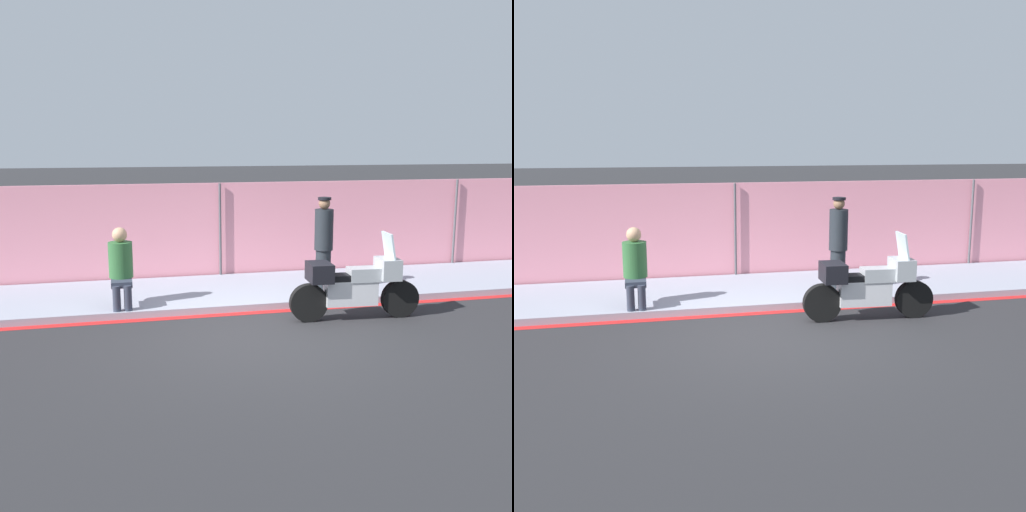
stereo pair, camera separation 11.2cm
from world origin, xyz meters
The scene contains 7 objects.
ground_plane centered at (0.00, 0.00, 0.00)m, with size 120.00×120.00×0.00m, color #262628.
sidewalk centered at (0.00, 2.55, 0.06)m, with size 39.91×2.44×0.12m.
curb_paint_stripe centered at (0.00, 1.24, 0.00)m, with size 39.91×0.18×0.01m.
storefront_fence centered at (0.00, 3.86, 1.01)m, with size 37.91×0.17×2.02m.
motorcycle centered at (1.63, 0.52, 0.57)m, with size 2.17×0.58×1.41m.
officer_standing centered at (1.65, 2.07, 1.01)m, with size 0.34×0.34×1.73m.
person_seated_on_curb centered at (-2.03, 1.80, 0.85)m, with size 0.40×0.69×1.32m.
Camera 2 is at (-1.95, -8.29, 2.86)m, focal length 42.00 mm.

